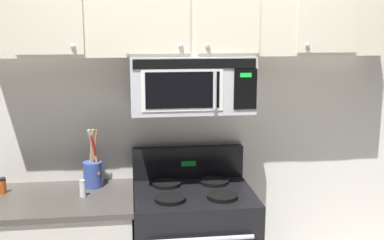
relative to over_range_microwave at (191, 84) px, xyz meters
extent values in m
cube|color=silver|center=(0.00, 0.25, -0.23)|extent=(5.20, 0.10, 2.70)
cylinder|color=#B7BABF|center=(0.00, -0.48, -0.84)|extent=(0.61, 0.03, 0.03)
cube|color=black|center=(0.00, 0.16, -0.57)|extent=(0.76, 0.07, 0.22)
cube|color=#19D83F|center=(0.00, 0.13, -0.57)|extent=(0.10, 0.00, 0.04)
cylinder|color=black|center=(-0.16, -0.26, -0.66)|extent=(0.19, 0.19, 0.02)
cylinder|color=black|center=(0.16, -0.26, -0.66)|extent=(0.19, 0.19, 0.02)
cylinder|color=black|center=(-0.16, 0.02, -0.66)|extent=(0.19, 0.19, 0.02)
cylinder|color=black|center=(0.16, 0.02, -0.66)|extent=(0.19, 0.19, 0.02)
cube|color=#B7BABF|center=(0.00, 0.00, 0.00)|extent=(0.76, 0.39, 0.35)
cube|color=black|center=(0.00, -0.19, 0.14)|extent=(0.73, 0.01, 0.06)
cube|color=white|center=(-0.07, -0.19, -0.02)|extent=(0.49, 0.01, 0.25)
cube|color=black|center=(-0.07, -0.20, -0.02)|extent=(0.44, 0.01, 0.22)
cube|color=black|center=(0.31, -0.19, -0.02)|extent=(0.14, 0.01, 0.25)
cube|color=#19D83F|center=(0.31, -0.20, 0.07)|extent=(0.07, 0.00, 0.03)
cylinder|color=#B7BABF|center=(0.11, -0.22, -0.02)|extent=(0.02, 0.02, 0.23)
cube|color=beige|center=(0.00, 0.03, 0.45)|extent=(2.50, 0.33, 0.55)
cube|color=beige|center=(-0.83, -0.14, 0.45)|extent=(0.38, 0.01, 0.51)
sphere|color=#B7BABF|center=(-0.70, -0.15, 0.24)|extent=(0.03, 0.03, 0.03)
cube|color=beige|center=(-0.21, -0.14, 0.45)|extent=(0.38, 0.01, 0.51)
sphere|color=#B7BABF|center=(-0.08, -0.15, 0.24)|extent=(0.03, 0.03, 0.03)
cube|color=beige|center=(0.21, -0.14, 0.45)|extent=(0.38, 0.01, 0.51)
sphere|color=#B7BABF|center=(0.08, -0.15, 0.24)|extent=(0.03, 0.03, 0.03)
cube|color=beige|center=(0.83, -0.14, 0.45)|extent=(0.38, 0.01, 0.51)
sphere|color=#B7BABF|center=(0.70, -0.15, 0.24)|extent=(0.03, 0.03, 0.03)
cube|color=#423D38|center=(-0.84, -0.11, -0.69)|extent=(0.93, 0.65, 0.03)
cylinder|color=#384C9E|center=(-0.64, 0.06, -0.59)|extent=(0.12, 0.12, 0.17)
cylinder|color=tan|center=(-0.64, 0.06, -0.44)|extent=(0.05, 0.05, 0.30)
cylinder|color=silver|center=(-0.63, 0.06, -0.46)|extent=(0.02, 0.08, 0.24)
cylinder|color=olive|center=(-0.62, 0.05, -0.45)|extent=(0.06, 0.09, 0.28)
cylinder|color=#BCBCC1|center=(-0.62, 0.08, -0.44)|extent=(0.08, 0.07, 0.30)
cylinder|color=red|center=(-0.62, 0.04, -0.45)|extent=(0.06, 0.06, 0.27)
cylinder|color=#A87A47|center=(-0.62, 0.05, -0.44)|extent=(0.05, 0.01, 0.29)
cylinder|color=white|center=(-0.69, -0.12, -0.63)|extent=(0.04, 0.04, 0.09)
cylinder|color=#B7BABF|center=(-0.69, -0.12, -0.58)|extent=(0.04, 0.04, 0.02)
cylinder|color=#C64C19|center=(-1.19, 0.00, -0.63)|extent=(0.05, 0.05, 0.09)
cylinder|color=black|center=(-1.19, 0.00, -0.58)|extent=(0.05, 0.05, 0.02)
camera|label=1|loc=(-0.38, -2.93, 0.35)|focal=43.95mm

